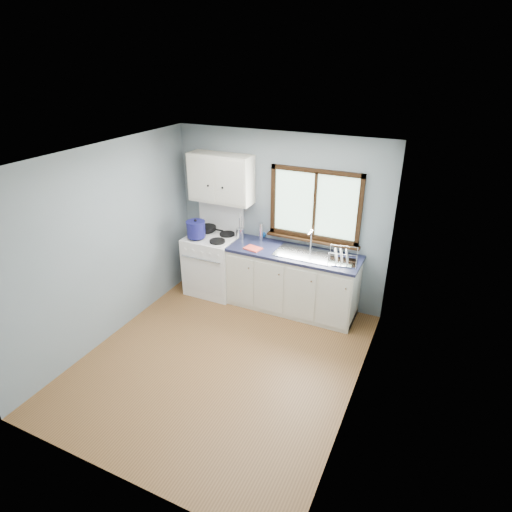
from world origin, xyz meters
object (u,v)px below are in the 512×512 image
at_px(dish_rack, 342,259).
at_px(thermos, 261,232).
at_px(stockpot, 196,229).
at_px(utensil_crock, 240,233).
at_px(skillet, 207,228).
at_px(gas_range, 213,262).
at_px(base_cabinets, 292,284).
at_px(sink, 306,258).

bearing_deg(dish_rack, thermos, 160.36).
height_order(stockpot, utensil_crock, utensil_crock).
bearing_deg(stockpot, skillet, 89.04).
distance_m(stockpot, dish_rack, 2.18).
bearing_deg(skillet, dish_rack, -5.05).
bearing_deg(thermos, gas_range, -164.60).
height_order(gas_range, stockpot, gas_range).
bearing_deg(base_cabinets, stockpot, -172.70).
relative_size(stockpot, dish_rack, 0.83).
relative_size(stockpot, thermos, 1.28).
bearing_deg(thermos, dish_rack, -9.76).
bearing_deg(dish_rack, stockpot, 174.02).
xyz_separation_m(skillet, dish_rack, (2.17, -0.16, -0.02)).
distance_m(sink, utensil_crock, 1.10).
distance_m(base_cabinets, thermos, 0.89).
relative_size(gas_range, skillet, 3.23).
xyz_separation_m(base_cabinets, sink, (0.18, -0.00, 0.45)).
height_order(stockpot, dish_rack, stockpot).
xyz_separation_m(gas_range, skillet, (-0.17, 0.14, 0.49)).
relative_size(sink, utensil_crock, 2.17).
relative_size(sink, skillet, 2.00).
height_order(sink, thermos, sink).
bearing_deg(utensil_crock, skillet, -179.04).
distance_m(gas_range, utensil_crock, 0.66).
bearing_deg(utensil_crock, stockpot, -151.13).
bearing_deg(sink, base_cabinets, 179.87).
xyz_separation_m(utensil_crock, thermos, (0.32, 0.05, 0.06)).
height_order(skillet, utensil_crock, utensil_crock).
bearing_deg(skillet, sink, -4.95).
relative_size(gas_range, sink, 1.62).
height_order(base_cabinets, skillet, skillet).
relative_size(base_cabinets, utensil_crock, 4.77).
relative_size(skillet, stockpot, 1.20).
relative_size(gas_range, thermos, 4.98).
bearing_deg(skillet, gas_range, -40.33).
xyz_separation_m(skillet, utensil_crock, (0.57, 0.01, 0.01)).
relative_size(base_cabinets, sink, 2.20).
bearing_deg(stockpot, sink, 6.50).
xyz_separation_m(skillet, stockpot, (-0.01, -0.31, 0.10)).
height_order(base_cabinets, stockpot, stockpot).
bearing_deg(dish_rack, skillet, 165.94).
relative_size(base_cabinets, stockpot, 5.29).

